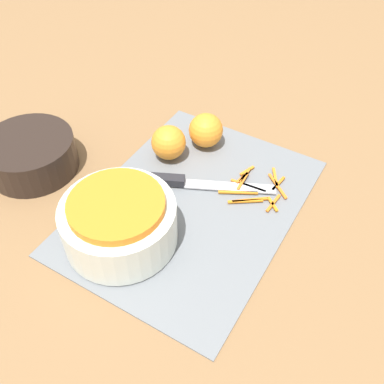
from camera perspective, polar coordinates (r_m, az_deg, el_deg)
ground_plane at (r=0.80m, az=-0.00°, el=-1.79°), size 4.00×4.00×0.00m
cutting_board at (r=0.80m, az=-0.00°, el=-1.65°), size 0.46×0.34×0.01m
bowl_speckled at (r=0.72m, az=-9.26°, el=-3.69°), size 0.18×0.18×0.09m
bowl_dark at (r=0.90m, az=-19.79°, el=4.51°), size 0.17×0.17×0.07m
knife at (r=0.83m, az=-1.98°, el=1.38°), size 0.13×0.25×0.02m
orange_left at (r=0.90m, az=1.77°, el=7.85°), size 0.07×0.07×0.07m
orange_right at (r=0.87m, az=-3.00°, el=6.31°), size 0.07×0.07×0.07m
peel_pile at (r=0.83m, az=8.11°, el=0.47°), size 0.13×0.12×0.01m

